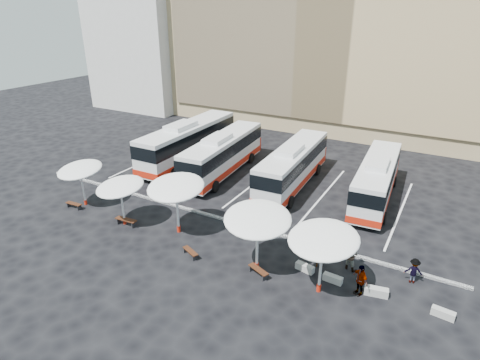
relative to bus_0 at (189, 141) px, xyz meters
The scene contains 26 objects.
ground 12.31m from the bus_0, 47.97° to the right, with size 120.00×120.00×0.00m, color black.
sandstone_building 26.44m from the bus_0, 70.46° to the left, with size 42.00×18.25×29.60m.
apartment_block 28.35m from the bus_0, 136.31° to the left, with size 14.00×14.00×18.00m, color beige.
curb_divider 11.93m from the bus_0, 46.34° to the right, with size 34.00×0.25×0.15m, color black.
bay_lines 8.45m from the bus_0, ahead, with size 24.15×12.00×0.01m.
bus_0 is the anchor object (origin of this frame).
bus_1 4.58m from the bus_0, 11.38° to the right, with size 3.47×12.20×3.82m.
bus_2 11.15m from the bus_0, ahead, with size 3.20×12.01×3.78m.
bus_3 17.90m from the bus_0, ahead, with size 3.23×11.46×3.59m.
sunshade_0 11.79m from the bus_0, 97.38° to the right, with size 3.77×3.80×3.45m.
sunshade_1 12.88m from the bus_0, 75.03° to the right, with size 4.20×4.22×3.41m.
sunshade_2 13.62m from the bus_0, 57.26° to the right, with size 4.17×4.22×3.95m.
sunshade_3 18.85m from the bus_0, 42.16° to the right, with size 4.89×4.91×3.98m.
sunshade_4 21.87m from the bus_0, 35.58° to the right, with size 4.66×4.69×3.85m.
wood_bench_0 12.78m from the bus_0, 98.07° to the right, with size 1.39×0.43×0.42m.
wood_bench_1 13.13m from the bus_0, 74.03° to the right, with size 1.66×0.55×0.50m.
wood_bench_2 16.68m from the bus_0, 53.96° to the right, with size 1.37×0.86×0.41m.
wood_bench_3 19.45m from the bus_0, 42.47° to the right, with size 1.45×0.89×0.43m.
conc_bench_0 20.08m from the bus_0, 34.60° to the right, with size 1.13×0.38×0.42m, color gray.
conc_bench_1 21.63m from the bus_0, 32.43° to the right, with size 1.09×0.36×0.41m, color gray.
conc_bench_2 23.64m from the bus_0, 29.29° to the right, with size 1.23×0.41×0.46m, color gray.
conc_bench_3 26.54m from the bus_0, 25.92° to the right, with size 1.10×0.37×0.41m, color gray.
passenger_0 20.11m from the bus_0, 31.65° to the right, with size 0.64×0.42×1.74m, color black.
passenger_1 21.16m from the bus_0, 27.86° to the right, with size 0.94×0.73×1.93m, color black.
passenger_2 23.03m from the bus_0, 31.09° to the right, with size 1.07×0.45×1.83m, color black.
passenger_3 24.02m from the bus_0, 23.10° to the right, with size 0.98×0.56×1.52m, color black.
Camera 1 is at (14.50, -21.10, 14.23)m, focal length 30.00 mm.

